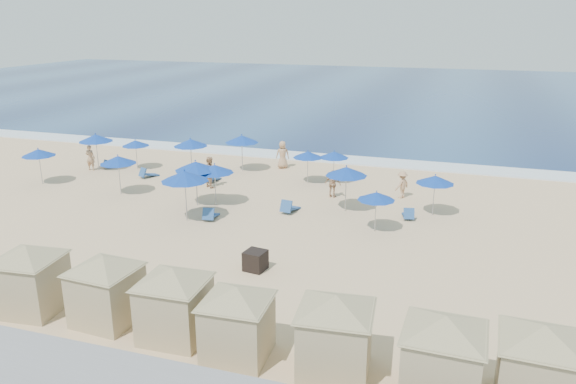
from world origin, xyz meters
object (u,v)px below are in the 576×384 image
Objects in this scene: cabana_2 at (174,294)px; cabana_4 at (336,324)px; umbrella_4 at (242,139)px; umbrella_5 at (215,169)px; umbrella_1 at (38,153)px; beachgoer_1 at (210,172)px; trash_bin at (255,260)px; umbrella_3 at (118,160)px; umbrella_13 at (185,176)px; cabana_6 at (541,356)px; umbrella_12 at (190,143)px; umbrella_2 at (135,143)px; umbrella_10 at (435,180)px; beachgoer_4 at (283,155)px; umbrella_6 at (196,166)px; umbrella_11 at (376,196)px; beachgoer_2 at (333,184)px; beachgoer_0 at (90,158)px; cabana_5 at (444,347)px; cabana_0 at (29,270)px; umbrella_9 at (334,155)px; cabana_3 at (237,313)px; cabana_1 at (105,281)px; umbrella_8 at (346,171)px; umbrella_7 at (308,154)px; umbrella_0 at (96,138)px; beachgoer_3 at (402,185)px.

cabana_2 is 0.98× the size of cabana_4.
umbrella_4 is 1.06× the size of umbrella_5.
umbrella_1 is 10.62m from beachgoer_1.
trash_bin is 0.34× the size of umbrella_3.
cabana_2 is 1.56× the size of umbrella_13.
umbrella_12 is at bearing 137.32° from cabana_6.
umbrella_2 is 0.93× the size of umbrella_10.
beachgoer_4 reaches higher than trash_bin.
umbrella_1 is 11.10m from umbrella_6.
beachgoer_2 is (-3.22, 4.58, -0.99)m from umbrella_11.
umbrella_12 is 7.27m from beachgoer_0.
umbrella_12 reaches higher than beachgoer_1.
trash_bin is 9.83m from cabana_5.
beachgoer_4 is at bearing 84.31° from cabana_0.
umbrella_4 is at bearing 158.46° from umbrella_10.
umbrella_3 reaches higher than umbrella_9.
cabana_4 is at bearing 2.66° from cabana_3.
cabana_1 is at bearing 3.22° from cabana_0.
cabana_0 is 10.96m from cabana_4.
umbrella_9 is (0.65, 18.81, 0.28)m from cabana_2.
cabana_1 is 2.62× the size of beachgoer_2.
umbrella_4 reaches higher than beachgoer_4.
umbrella_12 is at bearing 135.43° from trash_bin.
beachgoer_4 is (-14.25, 21.39, -0.62)m from cabana_6.
beachgoer_1 is (9.37, -1.02, 0.07)m from beachgoer_0.
umbrella_9 is at bearing 58.65° from umbrella_13.
cabana_5 is 1.70× the size of umbrella_6.
beachgoer_1 is (-10.83, 4.31, -0.85)m from umbrella_11.
beachgoer_0 is at bearing -172.20° from umbrella_12.
beachgoer_4 is (2.12, 21.25, -0.60)m from cabana_0.
umbrella_4 is at bearing 145.22° from umbrella_8.
umbrella_7 is (-9.19, 18.73, 0.26)m from cabana_5.
cabana_4 is 1.81× the size of umbrella_3.
umbrella_9 is (3.31, 18.66, 0.30)m from cabana_1.
trash_bin is 0.43× the size of beachgoer_1.
beachgoer_1 reaches higher than trash_bin.
cabana_5 is 29.21m from umbrella_0.
umbrella_10 reaches higher than beachgoer_3.
umbrella_4 is 1.13× the size of umbrella_10.
cabana_4 reaches higher than cabana_3.
cabana_5 is 24.80m from umbrella_12.
umbrella_1 is at bearing 5.51° from beachgoer_4.
beachgoer_2 is (-4.01, 16.15, -0.76)m from cabana_4.
umbrella_11 is 0.82× the size of umbrella_12.
cabana_1 is 0.99× the size of cabana_2.
cabana_0 is at bearing -179.84° from cabana_2.
umbrella_0 is at bearing 143.63° from cabana_5.
umbrella_6 is at bearing 135.03° from beachgoer_1.
cabana_3 is 1.98× the size of umbrella_11.
umbrella_8 is 1.13× the size of umbrella_10.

